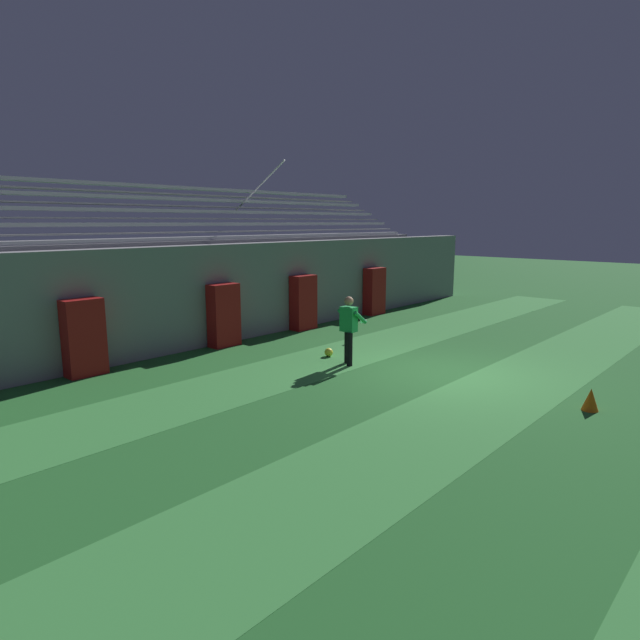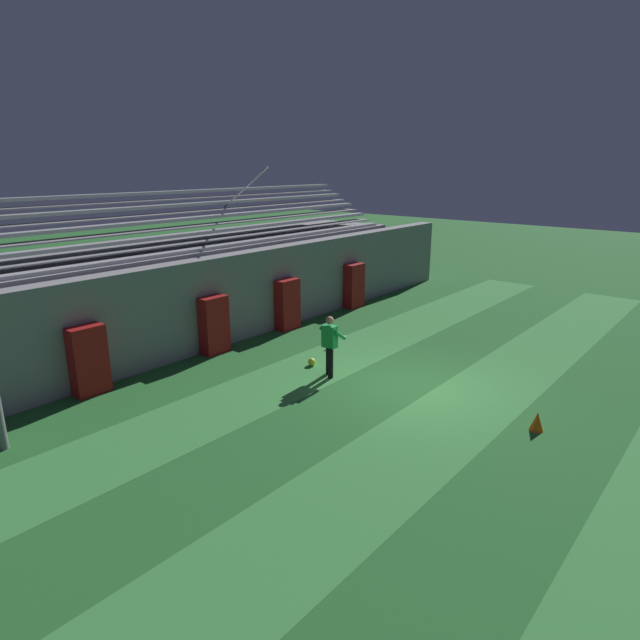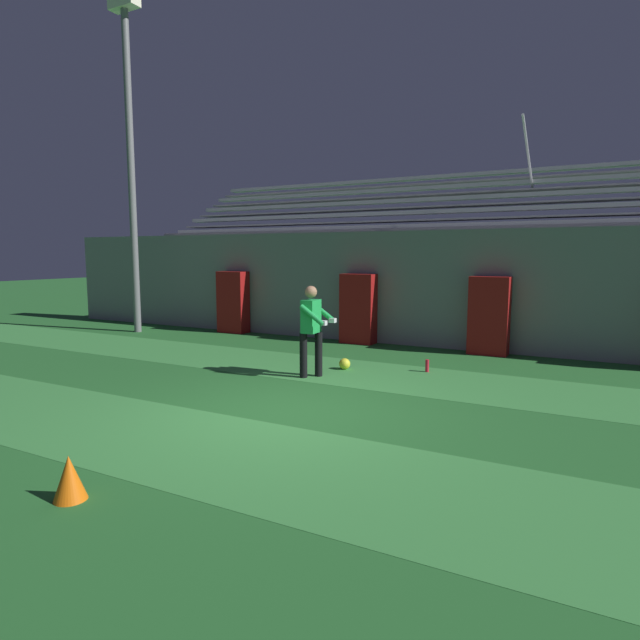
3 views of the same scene
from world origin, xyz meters
name	(u,v)px [view 2 (image 2 of 3)]	position (x,y,z in m)	size (l,w,h in m)	color
ground_plane	(414,387)	(0.00, 0.00, 0.00)	(80.00, 80.00, 0.00)	#236028
turf_stripe_mid	(471,404)	(0.00, -1.58, 0.00)	(28.00, 2.21, 0.01)	#38843D
turf_stripe_far	(328,361)	(0.00, 2.84, 0.00)	(28.00, 2.21, 0.01)	#38843D
back_wall	(241,295)	(0.00, 6.50, 1.40)	(24.00, 0.60, 2.80)	gray
padding_pillar_gate_left	(214,325)	(-1.60, 5.95, 0.87)	(0.86, 0.44, 1.74)	maroon
padding_pillar_gate_right	(287,304)	(1.60, 5.95, 0.87)	(0.86, 0.44, 1.74)	maroon
padding_pillar_far_left	(89,360)	(-5.51, 5.95, 0.87)	(0.86, 0.44, 1.74)	maroon
padding_pillar_far_right	(354,286)	(5.43, 5.95, 0.87)	(0.86, 0.44, 1.74)	maroon
bleacher_stand	(196,282)	(0.00, 8.84, 1.50)	(18.00, 4.05, 5.43)	gray
goalkeeper	(330,342)	(-0.79, 2.13, 0.95)	(0.57, 0.59, 1.67)	black
soccer_ball	(312,362)	(-0.55, 3.00, 0.11)	(0.22, 0.22, 0.22)	yellow
traffic_cone	(537,421)	(-0.34, -3.22, 0.21)	(0.30, 0.30, 0.42)	orange
water_bottle	(330,345)	(0.94, 3.53, 0.12)	(0.07, 0.07, 0.24)	red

